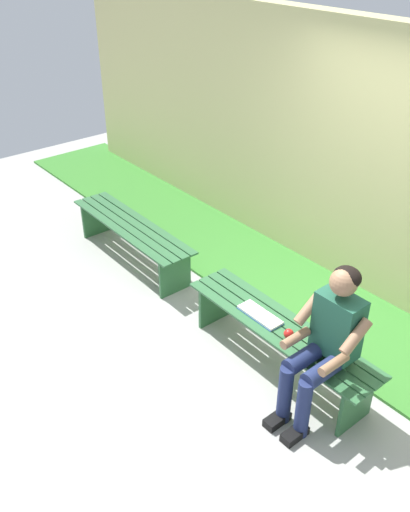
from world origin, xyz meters
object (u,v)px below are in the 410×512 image
(apple, at_px, (289,334))
(book_open, at_px, (260,315))
(person_seated, at_px, (325,341))
(bench_near, at_px, (279,335))
(bench_far, at_px, (132,233))

(apple, relative_size, book_open, 0.19)
(person_seated, xyz_separation_m, book_open, (0.72, -0.06, -0.23))
(bench_near, distance_m, bench_far, 2.22)
(bench_near, height_order, bench_far, same)
(apple, bearing_deg, bench_near, -21.61)
(bench_near, distance_m, book_open, 0.22)
(book_open, bearing_deg, bench_far, -0.76)
(person_seated, bearing_deg, book_open, -4.75)
(bench_near, height_order, person_seated, person_seated)
(bench_far, height_order, book_open, book_open)
(person_seated, distance_m, book_open, 0.76)
(bench_far, distance_m, person_seated, 2.77)
(person_seated, height_order, apple, person_seated)
(apple, xyz_separation_m, book_open, (0.34, -0.02, -0.03))
(person_seated, height_order, book_open, person_seated)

